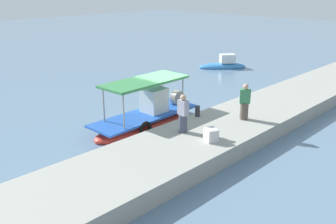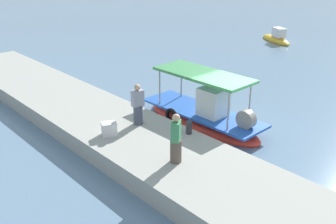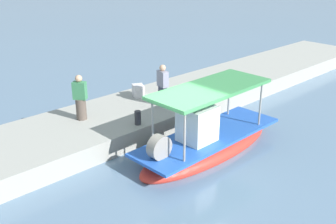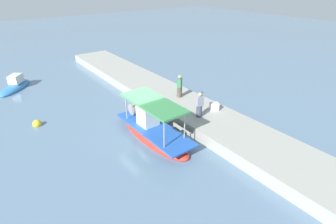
% 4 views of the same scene
% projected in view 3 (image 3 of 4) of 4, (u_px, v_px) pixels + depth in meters
% --- Properties ---
extents(ground_plane, '(120.00, 120.00, 0.00)m').
position_uv_depth(ground_plane, '(186.00, 167.00, 13.45)').
color(ground_plane, slate).
extents(dock_quay, '(36.00, 3.82, 0.74)m').
position_uv_depth(dock_quay, '(114.00, 122.00, 16.01)').
color(dock_quay, '#9B9B92').
rests_on(dock_quay, ground_plane).
extents(main_fishing_boat, '(6.33, 2.10, 2.76)m').
position_uv_depth(main_fishing_boat, '(207.00, 141.00, 14.29)').
color(main_fishing_boat, red).
rests_on(main_fishing_boat, ground_plane).
extents(fisherman_near_bollard, '(0.43, 0.52, 1.71)m').
position_uv_depth(fisherman_near_bollard, '(163.00, 87.00, 16.46)').
color(fisherman_near_bollard, '#414659').
rests_on(fisherman_near_bollard, dock_quay).
extents(fisherman_by_crate, '(0.54, 0.55, 1.73)m').
position_uv_depth(fisherman_by_crate, '(80.00, 99.00, 15.04)').
color(fisherman_by_crate, brown).
rests_on(fisherman_by_crate, dock_quay).
extents(mooring_bollard, '(0.24, 0.24, 0.52)m').
position_uv_depth(mooring_bollard, '(138.00, 118.00, 14.76)').
color(mooring_bollard, '#2D2D33').
rests_on(mooring_bollard, dock_quay).
extents(cargo_crate, '(0.64, 0.70, 0.53)m').
position_uv_depth(cargo_crate, '(138.00, 91.00, 17.59)').
color(cargo_crate, silver).
rests_on(cargo_crate, dock_quay).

